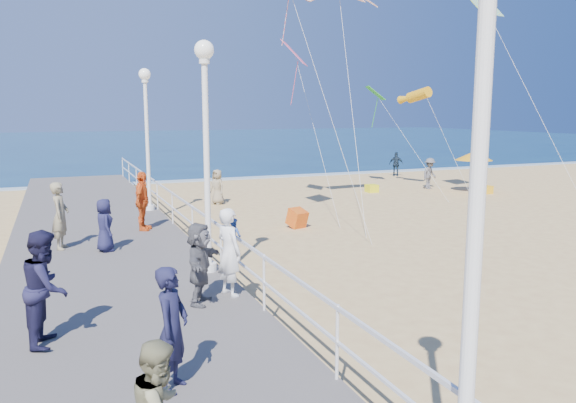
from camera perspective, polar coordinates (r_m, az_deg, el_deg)
name	(u,v)px	position (r m, az deg, el deg)	size (l,w,h in m)	color
ground	(400,264)	(15.78, 11.30, -6.26)	(160.00, 160.00, 0.00)	tan
ocean	(125,143)	(78.20, -16.19, 5.77)	(160.00, 90.00, 0.05)	#0D3050
surf_line	(210,180)	(34.45, -7.91, 2.20)	(160.00, 1.20, 0.04)	silver
boardwalk	(116,290)	(13.26, -17.12, -8.58)	(5.00, 44.00, 0.40)	#65605C
railing	(221,235)	(13.41, -6.85, -3.40)	(0.05, 42.00, 0.55)	white
lamp_post_near	(478,172)	(4.84, 18.78, 2.89)	(0.44, 0.44, 5.32)	white
lamp_post_mid	(206,133)	(13.02, -8.33, 6.91)	(0.44, 0.44, 5.32)	white
lamp_post_far	(147,124)	(21.86, -14.17, 7.60)	(0.44, 0.44, 5.32)	white
woman_holding_toddler	(229,252)	(11.54, -6.01, -5.13)	(0.66, 0.44, 1.82)	white
toddler_held	(234,235)	(11.65, -5.53, -3.44)	(0.36, 0.28, 0.73)	blue
spectator_0	(172,329)	(7.87, -11.68, -12.55)	(0.63, 0.41, 1.72)	#171834
spectator_3	(142,201)	(18.32, -14.58, 0.04)	(1.10, 0.46, 1.88)	#E0561C
spectator_4	(105,225)	(15.89, -18.14, -2.30)	(0.70, 0.46, 1.44)	#1B1B3C
spectator_5	(200,263)	(11.15, -8.97, -6.22)	(1.51, 0.48, 1.63)	#57565B
spectator_6	(60,216)	(16.55, -22.13, -1.35)	(0.68, 0.44, 1.85)	gray
spectator_7	(46,287)	(9.95, -23.39, -8.00)	(0.92, 0.71, 1.88)	#1A1937
beach_walker_a	(430,173)	(31.20, 14.20, 2.78)	(1.08, 0.62, 1.67)	#535257
beach_walker_b	(396,164)	(36.89, 10.93, 3.75)	(0.92, 0.38, 1.56)	#1B2A3C
beach_walker_c	(217,187)	(25.40, -7.19, 1.48)	(0.77, 0.50, 1.58)	gray
box_kite	(297,220)	(20.13, 0.94, -1.87)	(0.55, 0.55, 0.60)	red
beach_umbrella	(474,156)	(30.07, 18.34, 4.42)	(1.90, 1.90, 2.14)	white
beach_chair_left	(372,188)	(29.38, 8.51, 1.33)	(0.55, 0.55, 0.40)	yellow
beach_chair_right	(485,190)	(30.32, 19.42, 1.15)	(0.55, 0.55, 0.40)	gold
kite_windsock	(419,95)	(30.34, 13.16, 10.50)	(0.56, 0.56, 2.25)	orange
kite_diamond_pink	(294,53)	(24.87, 0.66, 14.84)	(1.41, 1.41, 0.02)	#E4547B
kite_diamond_multi	(484,4)	(26.97, 19.31, 18.37)	(1.45, 1.45, 0.02)	blue
kite_diamond_green	(375,93)	(30.96, 8.85, 10.83)	(1.18, 1.18, 0.02)	green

